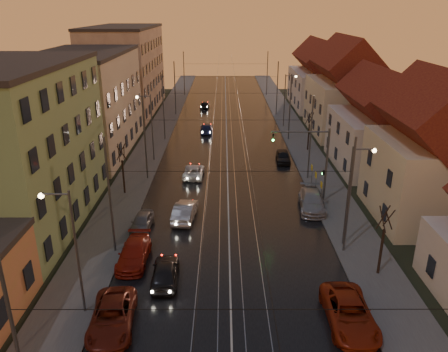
{
  "coord_description": "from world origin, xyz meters",
  "views": [
    {
      "loc": [
        -0.44,
        -19.63,
        17.2
      ],
      "look_at": [
        -0.4,
        17.4,
        2.91
      ],
      "focal_mm": 35.0,
      "sensor_mm": 36.0,
      "label": 1
    }
  ],
  "objects_px": {
    "driving_car_0": "(165,272)",
    "driving_car_4": "(205,105)",
    "parked_right_0": "(349,313)",
    "parked_right_2": "(283,157)",
    "street_lamp_0": "(70,242)",
    "driving_car_2": "(194,171)",
    "parked_left_3": "(142,222)",
    "parked_right_1": "(312,201)",
    "driving_car_3": "(207,128)",
    "street_lamp_1": "(353,187)",
    "driving_car_1": "(185,211)",
    "traffic_light_mast": "(316,156)",
    "parked_left_1": "(112,317)",
    "street_lamp_2": "(149,121)",
    "parked_left_2": "(134,253)",
    "street_lamp_3": "(287,95)"
  },
  "relations": [
    {
      "from": "driving_car_0",
      "to": "driving_car_4",
      "type": "xyz_separation_m",
      "value": [
        0.45,
        54.31,
        -0.1
      ]
    },
    {
      "from": "parked_right_0",
      "to": "parked_right_2",
      "type": "relative_size",
      "value": 1.39
    },
    {
      "from": "street_lamp_0",
      "to": "driving_car_2",
      "type": "distance_m",
      "value": 23.72
    },
    {
      "from": "driving_car_0",
      "to": "parked_left_3",
      "type": "height_order",
      "value": "driving_car_0"
    },
    {
      "from": "parked_right_1",
      "to": "driving_car_3",
      "type": "bearing_deg",
      "value": 117.55
    },
    {
      "from": "parked_left_3",
      "to": "parked_right_2",
      "type": "relative_size",
      "value": 0.95
    },
    {
      "from": "street_lamp_1",
      "to": "driving_car_1",
      "type": "height_order",
      "value": "street_lamp_1"
    },
    {
      "from": "traffic_light_mast",
      "to": "driving_car_4",
      "type": "xyz_separation_m",
      "value": [
        -11.89,
        41.55,
        -3.96
      ]
    },
    {
      "from": "parked_right_0",
      "to": "parked_right_2",
      "type": "bearing_deg",
      "value": 90.51
    },
    {
      "from": "driving_car_3",
      "to": "parked_right_1",
      "type": "bearing_deg",
      "value": 110.13
    },
    {
      "from": "parked_right_2",
      "to": "driving_car_3",
      "type": "bearing_deg",
      "value": 128.95
    },
    {
      "from": "street_lamp_0",
      "to": "parked_right_2",
      "type": "distance_m",
      "value": 32.02
    },
    {
      "from": "driving_car_2",
      "to": "driving_car_3",
      "type": "height_order",
      "value": "driving_car_3"
    },
    {
      "from": "parked_left_3",
      "to": "parked_right_2",
      "type": "height_order",
      "value": "parked_right_2"
    },
    {
      "from": "driving_car_1",
      "to": "parked_left_3",
      "type": "distance_m",
      "value": 3.85
    },
    {
      "from": "street_lamp_0",
      "to": "parked_left_1",
      "type": "distance_m",
      "value": 4.92
    },
    {
      "from": "street_lamp_0",
      "to": "parked_left_3",
      "type": "bearing_deg",
      "value": 79.94
    },
    {
      "from": "driving_car_1",
      "to": "parked_right_0",
      "type": "distance_m",
      "value": 17.18
    },
    {
      "from": "traffic_light_mast",
      "to": "parked_right_0",
      "type": "distance_m",
      "value": 17.49
    },
    {
      "from": "street_lamp_2",
      "to": "parked_right_0",
      "type": "bearing_deg",
      "value": -61.26
    },
    {
      "from": "street_lamp_0",
      "to": "parked_right_1",
      "type": "height_order",
      "value": "street_lamp_0"
    },
    {
      "from": "driving_car_4",
      "to": "parked_right_1",
      "type": "xyz_separation_m",
      "value": [
        11.49,
        -42.99,
        0.15
      ]
    },
    {
      "from": "parked_left_2",
      "to": "driving_car_0",
      "type": "bearing_deg",
      "value": -43.11
    },
    {
      "from": "parked_left_2",
      "to": "parked_right_1",
      "type": "distance_m",
      "value": 17.02
    },
    {
      "from": "parked_left_1",
      "to": "parked_right_1",
      "type": "relative_size",
      "value": 0.96
    },
    {
      "from": "parked_left_1",
      "to": "driving_car_0",
      "type": "bearing_deg",
      "value": 56.26
    },
    {
      "from": "parked_right_1",
      "to": "street_lamp_3",
      "type": "bearing_deg",
      "value": 92.7
    },
    {
      "from": "driving_car_0",
      "to": "parked_right_2",
      "type": "relative_size",
      "value": 1.09
    },
    {
      "from": "driving_car_1",
      "to": "parked_right_2",
      "type": "distance_m",
      "value": 18.33
    },
    {
      "from": "street_lamp_0",
      "to": "street_lamp_1",
      "type": "distance_m",
      "value": 19.89
    },
    {
      "from": "parked_left_1",
      "to": "parked_right_0",
      "type": "bearing_deg",
      "value": -4.04
    },
    {
      "from": "street_lamp_2",
      "to": "parked_left_1",
      "type": "height_order",
      "value": "street_lamp_2"
    },
    {
      "from": "street_lamp_2",
      "to": "driving_car_4",
      "type": "bearing_deg",
      "value": 80.0
    },
    {
      "from": "parked_right_0",
      "to": "traffic_light_mast",
      "type": "bearing_deg",
      "value": 86.2
    },
    {
      "from": "street_lamp_3",
      "to": "driving_car_4",
      "type": "bearing_deg",
      "value": 133.82
    },
    {
      "from": "parked_left_1",
      "to": "parked_right_2",
      "type": "relative_size",
      "value": 1.31
    },
    {
      "from": "street_lamp_1",
      "to": "street_lamp_2",
      "type": "height_order",
      "value": "same"
    },
    {
      "from": "driving_car_2",
      "to": "driving_car_3",
      "type": "bearing_deg",
      "value": -89.96
    },
    {
      "from": "street_lamp_2",
      "to": "parked_right_0",
      "type": "height_order",
      "value": "street_lamp_2"
    },
    {
      "from": "street_lamp_2",
      "to": "driving_car_2",
      "type": "distance_m",
      "value": 8.7
    },
    {
      "from": "driving_car_3",
      "to": "street_lamp_3",
      "type": "bearing_deg",
      "value": -166.43
    },
    {
      "from": "parked_right_2",
      "to": "parked_right_1",
      "type": "bearing_deg",
      "value": -82.9
    },
    {
      "from": "driving_car_4",
      "to": "traffic_light_mast",
      "type": "bearing_deg",
      "value": 109.17
    },
    {
      "from": "parked_left_1",
      "to": "parked_right_0",
      "type": "distance_m",
      "value": 13.63
    },
    {
      "from": "street_lamp_2",
      "to": "traffic_light_mast",
      "type": "distance_m",
      "value": 20.89
    },
    {
      "from": "driving_car_0",
      "to": "parked_right_2",
      "type": "height_order",
      "value": "driving_car_0"
    },
    {
      "from": "street_lamp_2",
      "to": "parked_left_2",
      "type": "relative_size",
      "value": 1.62
    },
    {
      "from": "driving_car_1",
      "to": "street_lamp_0",
      "type": "bearing_deg",
      "value": 72.78
    },
    {
      "from": "street_lamp_3",
      "to": "driving_car_3",
      "type": "distance_m",
      "value": 13.17
    },
    {
      "from": "parked_right_0",
      "to": "driving_car_2",
      "type": "bearing_deg",
      "value": 114.03
    }
  ]
}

